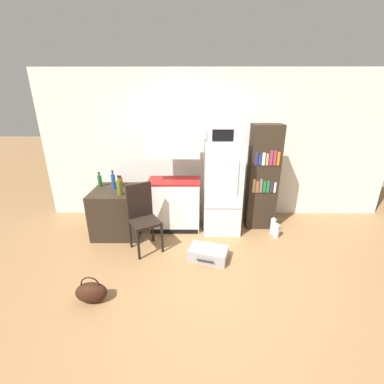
% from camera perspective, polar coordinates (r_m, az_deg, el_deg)
% --- Properties ---
extents(ground_plane, '(24.00, 24.00, 0.00)m').
position_cam_1_polar(ground_plane, '(3.52, 4.25, -18.41)').
color(ground_plane, olive).
extents(wall_back, '(6.40, 0.10, 2.66)m').
position_cam_1_polar(wall_back, '(4.83, 5.55, 10.02)').
color(wall_back, white).
rests_on(wall_back, ground_plane).
extents(side_table, '(0.76, 0.79, 0.77)m').
position_cam_1_polar(side_table, '(4.52, -16.11, -4.09)').
color(side_table, '#2D2319').
rests_on(side_table, ground_plane).
extents(kitchen_hutch, '(0.86, 0.49, 1.93)m').
position_cam_1_polar(kitchen_hutch, '(4.31, -4.03, 2.65)').
color(kitchen_hutch, white).
rests_on(kitchen_hutch, ground_plane).
extents(refrigerator, '(0.60, 0.61, 1.54)m').
position_cam_1_polar(refrigerator, '(4.31, 6.72, 0.93)').
color(refrigerator, white).
rests_on(refrigerator, ground_plane).
extents(microwave, '(0.54, 0.42, 0.25)m').
position_cam_1_polar(microwave, '(4.10, 7.25, 12.78)').
color(microwave, '#B7B7BC').
rests_on(microwave, refrigerator).
extents(bookshelf, '(0.49, 0.33, 1.79)m').
position_cam_1_polar(bookshelf, '(4.53, 15.41, 3.00)').
color(bookshelf, '#2D2319').
rests_on(bookshelf, ground_plane).
extents(bottle_olive_oil, '(0.09, 0.09, 0.31)m').
position_cam_1_polar(bottle_olive_oil, '(4.10, -15.79, 1.11)').
color(bottle_olive_oil, '#566619').
rests_on(bottle_olive_oil, side_table).
extents(bottle_blue_soda, '(0.06, 0.06, 0.32)m').
position_cam_1_polar(bottle_blue_soda, '(4.39, -17.07, 2.30)').
color(bottle_blue_soda, '#1E47A3').
rests_on(bottle_blue_soda, side_table).
extents(bottle_green_tall, '(0.07, 0.07, 0.25)m').
position_cam_1_polar(bottle_green_tall, '(4.60, -19.81, 2.43)').
color(bottle_green_tall, '#1E6028').
rests_on(bottle_green_tall, side_table).
extents(bottle_ketchup_red, '(0.07, 0.07, 0.17)m').
position_cam_1_polar(bottle_ketchup_red, '(4.56, -15.56, 2.34)').
color(bottle_ketchup_red, '#AD1914').
rests_on(bottle_ketchup_red, side_table).
extents(chair, '(0.55, 0.55, 1.02)m').
position_cam_1_polar(chair, '(3.89, -11.03, -4.42)').
color(chair, black).
rests_on(chair, ground_plane).
extents(suitcase_large_flat, '(0.61, 0.47, 0.17)m').
position_cam_1_polar(suitcase_large_flat, '(3.80, 3.65, -13.49)').
color(suitcase_large_flat, '#99999E').
rests_on(suitcase_large_flat, ground_plane).
extents(handbag, '(0.36, 0.20, 0.33)m').
position_cam_1_polar(handbag, '(3.33, -21.47, -20.00)').
color(handbag, '#33190F').
rests_on(handbag, ground_plane).
extents(water_bottle_front, '(0.09, 0.09, 0.31)m').
position_cam_1_polar(water_bottle_front, '(4.50, 18.25, -8.13)').
color(water_bottle_front, silver).
rests_on(water_bottle_front, ground_plane).
extents(water_bottle_middle, '(0.09, 0.09, 0.34)m').
position_cam_1_polar(water_bottle_middle, '(4.60, 17.59, -7.15)').
color(water_bottle_middle, silver).
rests_on(water_bottle_middle, ground_plane).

